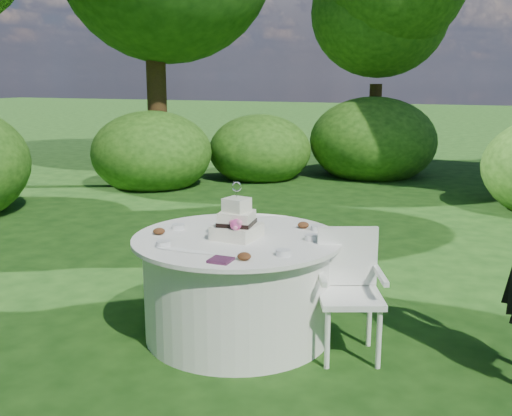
% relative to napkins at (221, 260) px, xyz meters
% --- Properties ---
extents(ground, '(80.00, 80.00, 0.00)m').
position_rel_napkins_xyz_m(ground, '(-0.15, 0.60, -0.78)').
color(ground, '#13330E').
rests_on(ground, ground).
extents(napkins, '(0.14, 0.14, 0.02)m').
position_rel_napkins_xyz_m(napkins, '(0.00, 0.00, 0.00)').
color(napkins, '#4E2141').
rests_on(napkins, table).
extents(feather_plume, '(0.48, 0.07, 0.01)m').
position_rel_napkins_xyz_m(feather_plume, '(-0.32, 0.11, -0.00)').
color(feather_plume, white).
rests_on(feather_plume, table).
extents(table, '(1.56, 1.56, 0.77)m').
position_rel_napkins_xyz_m(table, '(-0.15, 0.60, -0.39)').
color(table, white).
rests_on(table, ground).
extents(cake, '(0.33, 0.33, 0.42)m').
position_rel_napkins_xyz_m(cake, '(-0.14, 0.56, 0.10)').
color(cake, silver).
rests_on(cake, table).
extents(chair, '(0.56, 0.56, 0.89)m').
position_rel_napkins_xyz_m(chair, '(0.70, 0.61, -0.26)').
color(chair, white).
rests_on(chair, ground).
extents(votives, '(1.16, 0.97, 0.04)m').
position_rel_napkins_xyz_m(votives, '(-0.10, 0.63, 0.01)').
color(votives, silver).
rests_on(votives, table).
extents(petal_cups, '(1.04, 1.03, 0.05)m').
position_rel_napkins_xyz_m(petal_cups, '(-0.12, 0.52, 0.02)').
color(petal_cups, '#562D16').
rests_on(petal_cups, table).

